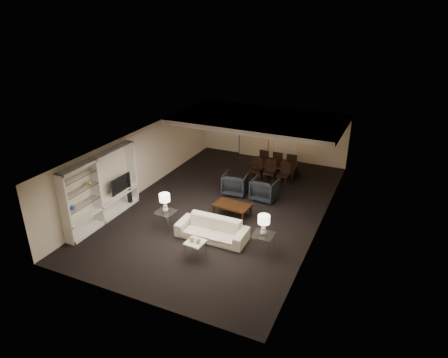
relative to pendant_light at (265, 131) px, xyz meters
name	(u,v)px	position (x,y,z in m)	size (l,w,h in m)	color
floor	(224,206)	(-0.30, -3.50, -1.92)	(11.00, 11.00, 0.00)	black
ceiling	(224,142)	(-0.30, -3.50, 0.58)	(7.00, 11.00, 0.02)	silver
wall_back	(272,133)	(-0.30, 2.00, -0.67)	(7.00, 0.02, 2.50)	beige
wall_front	(130,258)	(-0.30, -9.00, -0.67)	(7.00, 0.02, 2.50)	beige
wall_left	(142,160)	(-3.80, -3.50, -0.67)	(0.02, 11.00, 2.50)	beige
wall_right	(323,193)	(3.20, -3.50, -0.67)	(0.02, 11.00, 2.50)	beige
ceiling_soffit	(259,119)	(-0.30, 0.00, 0.48)	(7.00, 4.00, 0.20)	silver
curtains	(254,132)	(-1.20, 1.92, -0.72)	(1.50, 0.12, 2.40)	beige
door	(286,139)	(0.40, 1.97, -0.87)	(0.90, 0.05, 2.10)	silver
painting	(317,132)	(1.80, 1.96, -0.37)	(0.95, 0.04, 0.65)	#142D38
media_unit	(102,189)	(-3.61, -6.10, -0.74)	(0.38, 3.40, 2.35)	white
pendant_light	(265,131)	(0.00, 0.00, 0.00)	(0.52, 0.52, 0.24)	#D8591E
sofa	(212,229)	(0.26, -5.64, -1.59)	(2.27, 0.89, 0.66)	beige
coffee_table	(232,210)	(0.26, -4.04, -1.70)	(1.24, 0.73, 0.45)	black
armchair_left	(235,184)	(-0.34, -2.34, -1.50)	(0.90, 0.93, 0.84)	black
armchair_right	(265,189)	(0.86, -2.34, -1.50)	(0.90, 0.93, 0.84)	black
side_table_left	(166,219)	(-1.44, -5.64, -1.63)	(0.62, 0.62, 0.58)	white
side_table_right	(263,243)	(1.96, -5.64, -1.63)	(0.62, 0.62, 0.58)	white
table_lamp_left	(165,203)	(-1.44, -5.64, -1.02)	(0.35, 0.35, 0.64)	beige
table_lamp_right	(264,225)	(1.96, -5.64, -1.02)	(0.35, 0.35, 0.64)	beige
marble_table	(195,249)	(0.26, -6.74, -1.66)	(0.52, 0.52, 0.52)	white
gold_gourd_a	(192,239)	(0.16, -6.74, -1.32)	(0.17, 0.17, 0.17)	#EAD07C
gold_gourd_b	(198,240)	(0.36, -6.74, -1.33)	(0.15, 0.15, 0.15)	tan
television	(119,183)	(-3.58, -5.26, -0.88)	(0.13, 0.99, 0.57)	black
vase_blue	(72,207)	(-3.61, -7.45, -0.77)	(0.17, 0.17, 0.17)	#2848B0
vase_amber	(89,182)	(-3.61, -6.62, -0.28)	(0.15, 0.15, 0.16)	gold
floor_speaker	(129,191)	(-3.50, -4.85, -1.33)	(0.13, 0.13, 1.17)	black
dining_table	(274,170)	(0.55, -0.23, -1.59)	(1.90, 1.06, 0.67)	black
chair_nl	(256,170)	(-0.05, -0.88, -1.42)	(0.46, 0.46, 0.99)	black
chair_nm	(269,172)	(0.55, -0.88, -1.42)	(0.46, 0.46, 0.99)	black
chair_nr	(283,175)	(1.15, -0.88, -1.42)	(0.46, 0.46, 0.99)	black
chair_fl	(266,160)	(-0.05, 0.42, -1.42)	(0.46, 0.46, 0.99)	black
chair_fm	(279,162)	(0.55, 0.42, -1.42)	(0.46, 0.46, 0.99)	black
chair_fr	(292,164)	(1.15, 0.42, -1.42)	(0.46, 0.46, 0.99)	black
floor_lamp	(239,141)	(-1.68, 1.25, -1.03)	(0.26, 0.26, 1.78)	black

